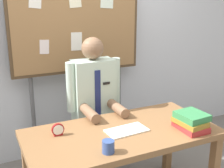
{
  "coord_description": "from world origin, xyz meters",
  "views": [
    {
      "loc": [
        -1.01,
        -1.96,
        1.8
      ],
      "look_at": [
        0.0,
        0.18,
        1.09
      ],
      "focal_mm": 47.58,
      "sensor_mm": 36.0,
      "label": 1
    }
  ],
  "objects_px": {
    "open_notebook": "(127,130)",
    "desk_clock": "(58,130)",
    "book_stack": "(191,122)",
    "coffee_mug": "(108,147)",
    "person": "(94,114)",
    "bulletin_board": "(77,25)",
    "desk": "(121,141)"
  },
  "relations": [
    {
      "from": "open_notebook",
      "to": "desk_clock",
      "type": "height_order",
      "value": "desk_clock"
    },
    {
      "from": "desk_clock",
      "to": "book_stack",
      "type": "bearing_deg",
      "value": -19.76
    },
    {
      "from": "desk_clock",
      "to": "coffee_mug",
      "type": "relative_size",
      "value": 1.07
    },
    {
      "from": "desk_clock",
      "to": "person",
      "type": "bearing_deg",
      "value": 42.87
    },
    {
      "from": "open_notebook",
      "to": "desk_clock",
      "type": "bearing_deg",
      "value": 162.34
    },
    {
      "from": "person",
      "to": "book_stack",
      "type": "distance_m",
      "value": 0.98
    },
    {
      "from": "bulletin_board",
      "to": "person",
      "type": "bearing_deg",
      "value": -89.99
    },
    {
      "from": "book_stack",
      "to": "desk_clock",
      "type": "xyz_separation_m",
      "value": [
        -1.01,
        0.36,
        -0.03
      ]
    },
    {
      "from": "desk_clock",
      "to": "coffee_mug",
      "type": "distance_m",
      "value": 0.48
    },
    {
      "from": "open_notebook",
      "to": "bulletin_board",
      "type": "bearing_deg",
      "value": 92.01
    },
    {
      "from": "desk",
      "to": "open_notebook",
      "type": "relative_size",
      "value": 4.65
    },
    {
      "from": "person",
      "to": "open_notebook",
      "type": "height_order",
      "value": "person"
    },
    {
      "from": "person",
      "to": "bulletin_board",
      "type": "distance_m",
      "value": 0.94
    },
    {
      "from": "desk",
      "to": "book_stack",
      "type": "bearing_deg",
      "value": -22.43
    },
    {
      "from": "bulletin_board",
      "to": "coffee_mug",
      "type": "xyz_separation_m",
      "value": [
        -0.24,
        -1.31,
        -0.71
      ]
    },
    {
      "from": "bulletin_board",
      "to": "book_stack",
      "type": "bearing_deg",
      "value": -67.37
    },
    {
      "from": "desk",
      "to": "open_notebook",
      "type": "bearing_deg",
      "value": -28.32
    },
    {
      "from": "person",
      "to": "desk_clock",
      "type": "relative_size",
      "value": 14.39
    },
    {
      "from": "book_stack",
      "to": "open_notebook",
      "type": "bearing_deg",
      "value": 158.04
    },
    {
      "from": "desk",
      "to": "person",
      "type": "height_order",
      "value": "person"
    },
    {
      "from": "person",
      "to": "open_notebook",
      "type": "relative_size",
      "value": 4.26
    },
    {
      "from": "book_stack",
      "to": "desk_clock",
      "type": "distance_m",
      "value": 1.08
    },
    {
      "from": "person",
      "to": "bulletin_board",
      "type": "height_order",
      "value": "bulletin_board"
    },
    {
      "from": "bulletin_board",
      "to": "book_stack",
      "type": "relative_size",
      "value": 7.52
    },
    {
      "from": "bulletin_board",
      "to": "desk",
      "type": "bearing_deg",
      "value": -89.99
    },
    {
      "from": "desk",
      "to": "book_stack",
      "type": "relative_size",
      "value": 5.69
    },
    {
      "from": "person",
      "to": "bulletin_board",
      "type": "bearing_deg",
      "value": 90.01
    },
    {
      "from": "desk",
      "to": "bulletin_board",
      "type": "distance_m",
      "value": 1.35
    },
    {
      "from": "person",
      "to": "bulletin_board",
      "type": "xyz_separation_m",
      "value": [
        -0.0,
        0.44,
        0.83
      ]
    },
    {
      "from": "desk_clock",
      "to": "desk",
      "type": "bearing_deg",
      "value": -16.78
    },
    {
      "from": "desk_clock",
      "to": "coffee_mug",
      "type": "height_order",
      "value": "desk_clock"
    },
    {
      "from": "bulletin_board",
      "to": "desk_clock",
      "type": "distance_m",
      "value": 1.24
    }
  ]
}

